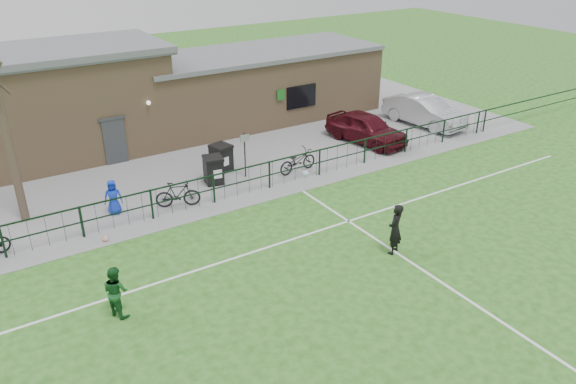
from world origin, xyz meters
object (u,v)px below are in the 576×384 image
bare_tree (8,143)px  bicycle_e (298,161)px  spectator_child (113,197)px  car_silver (424,111)px  sign_post (245,155)px  car_maroon (366,128)px  wheelie_bin_left (213,171)px  outfield_player (116,291)px  wheelie_bin_right (221,158)px  ball_ground (105,239)px  bicycle_d (178,194)px

bare_tree → bicycle_e: bare_tree is taller
spectator_child → car_silver: bearing=22.4°
car_silver → sign_post: bearing=178.2°
car_maroon → spectator_child: 12.87m
wheelie_bin_left → outfield_player: 8.92m
wheelie_bin_left → car_silver: size_ratio=0.23×
wheelie_bin_left → bicycle_e: wheelie_bin_left is taller
outfield_player → sign_post: bearing=-74.5°
sign_post → outfield_player: bearing=-139.5°
wheelie_bin_right → wheelie_bin_left: bearing=-143.9°
spectator_child → ball_ground: size_ratio=6.48×
bicycle_d → car_silver: bearing=-60.0°
bicycle_e → bicycle_d: bearing=87.0°
ball_ground → bicycle_d: bearing=19.4°
bare_tree → bicycle_e: size_ratio=3.11×
bare_tree → sign_post: bearing=-6.3°
sign_post → wheelie_bin_right: bearing=115.4°
bicycle_e → outfield_player: 11.18m
sign_post → bicycle_d: 3.73m
car_silver → car_maroon: bearing=179.0°
sign_post → car_maroon: bearing=4.3°
car_silver → bicycle_d: 15.08m
bare_tree → outfield_player: 7.78m
bare_tree → bicycle_d: bare_tree is taller
wheelie_bin_right → spectator_child: (-5.21, -1.55, 0.13)m
bicycle_d → ball_ground: (-3.14, -1.10, -0.43)m
wheelie_bin_right → ball_ground: bearing=-164.8°
wheelie_bin_right → bicycle_e: 3.35m
wheelie_bin_left → bicycle_d: 2.46m
bicycle_e → spectator_child: (-7.95, 0.38, 0.17)m
bicycle_e → ball_ground: bicycle_e is taller
bicycle_e → ball_ground: bearing=92.8°
car_maroon → bicycle_d: car_maroon is taller
bicycle_d → outfield_player: size_ratio=1.12×
sign_post → car_maroon: size_ratio=0.46×
wheelie_bin_left → spectator_child: bearing=-161.6°
car_silver → outfield_player: bearing=-165.3°
outfield_player → car_silver: bearing=-93.8°
outfield_player → spectator_child: bearing=-40.9°
car_maroon → bicycle_e: 5.07m
sign_post → car_silver: size_ratio=0.43×
sign_post → outfield_player: (-7.48, -6.39, -0.26)m
bicycle_d → bicycle_e: bearing=-64.3°
car_maroon → spectator_child: car_maroon is taller
car_maroon → spectator_child: size_ratio=3.23×
wheelie_bin_left → car_maroon: 8.50m
wheelie_bin_right → car_maroon: size_ratio=0.25×
sign_post → spectator_child: (-5.77, -0.37, -0.32)m
wheelie_bin_left → bicycle_d: size_ratio=0.63×
car_maroon → ball_ground: 14.02m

